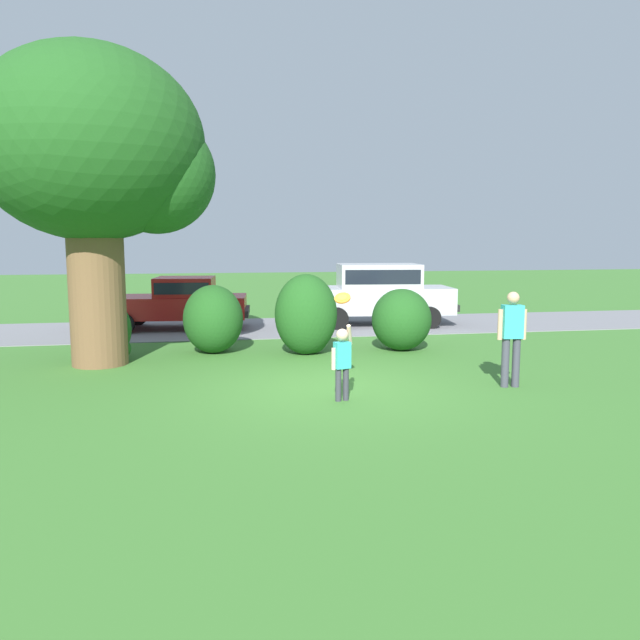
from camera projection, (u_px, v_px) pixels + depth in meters
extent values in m
plane|color=#3D752D|center=(329.00, 387.00, 11.22)|extent=(80.00, 80.00, 0.00)
cube|color=slate|center=(281.00, 327.00, 18.85)|extent=(28.00, 4.40, 0.02)
cylinder|color=brown|center=(97.00, 290.00, 13.07)|extent=(1.16, 1.16, 3.21)
ellipsoid|color=#1E511C|center=(90.00, 144.00, 12.68)|extent=(4.67, 4.67, 3.97)
ellipsoid|color=#1E511C|center=(156.00, 174.00, 12.98)|extent=(2.50, 2.50, 2.50)
ellipsoid|color=#1E511C|center=(71.00, 178.00, 13.73)|extent=(2.59, 2.59, 2.59)
ellipsoid|color=#1E511C|center=(109.00, 329.00, 13.94)|extent=(0.98, 0.84, 1.31)
ellipsoid|color=#1E511C|center=(119.00, 349.00, 13.81)|extent=(0.53, 0.53, 0.47)
ellipsoid|color=#1E511C|center=(213.00, 319.00, 14.54)|extent=(1.40, 1.42, 1.61)
ellipsoid|color=#1E511C|center=(213.00, 336.00, 14.83)|extent=(0.83, 0.83, 0.75)
ellipsoid|color=#1E511C|center=(306.00, 314.00, 14.35)|extent=(1.46, 1.24, 1.88)
ellipsoid|color=#1E511C|center=(311.00, 338.00, 14.50)|extent=(0.79, 0.79, 0.71)
ellipsoid|color=#1E511C|center=(401.00, 320.00, 14.90)|extent=(1.44, 1.42, 1.50)
cube|color=maroon|center=(175.00, 307.00, 18.43)|extent=(4.35, 2.22, 0.64)
cube|color=maroon|center=(185.00, 287.00, 18.38)|extent=(1.82, 1.77, 0.56)
cube|color=black|center=(185.00, 287.00, 18.38)|extent=(1.69, 1.77, 0.34)
cylinder|color=black|center=(124.00, 324.00, 17.44)|extent=(0.62, 0.27, 0.60)
cylinder|color=black|center=(138.00, 316.00, 19.30)|extent=(0.62, 0.27, 0.60)
cylinder|color=black|center=(217.00, 323.00, 17.66)|extent=(0.62, 0.27, 0.60)
cylinder|color=black|center=(221.00, 315.00, 19.52)|extent=(0.62, 0.27, 0.60)
cube|color=black|center=(102.00, 313.00, 18.27)|extent=(0.28, 1.75, 0.20)
cube|color=black|center=(247.00, 311.00, 18.63)|extent=(0.28, 1.75, 0.20)
cube|color=silver|center=(378.00, 300.00, 19.26)|extent=(4.66, 2.27, 0.80)
cube|color=silver|center=(379.00, 276.00, 19.16)|extent=(2.62, 1.86, 0.72)
cube|color=black|center=(379.00, 276.00, 19.16)|extent=(2.43, 1.86, 0.43)
cylinder|color=black|center=(337.00, 319.00, 18.28)|extent=(0.70, 0.29, 0.68)
cylinder|color=black|center=(331.00, 311.00, 20.14)|extent=(0.70, 0.29, 0.68)
cylinder|color=black|center=(429.00, 318.00, 18.50)|extent=(0.70, 0.29, 0.68)
cylinder|color=black|center=(415.00, 311.00, 20.36)|extent=(0.70, 0.29, 0.68)
cube|color=black|center=(305.00, 307.00, 19.11)|extent=(0.29, 1.75, 0.20)
cube|color=black|center=(450.00, 306.00, 19.46)|extent=(0.29, 1.75, 0.20)
cylinder|color=#383842|center=(338.00, 385.00, 10.21)|extent=(0.10, 0.10, 0.55)
cylinder|color=#383842|center=(346.00, 384.00, 10.27)|extent=(0.10, 0.10, 0.55)
cube|color=#33B2B2|center=(342.00, 355.00, 10.18)|extent=(0.29, 0.22, 0.44)
sphere|color=beige|center=(342.00, 335.00, 10.14)|extent=(0.20, 0.20, 0.20)
cylinder|color=beige|center=(349.00, 335.00, 10.25)|extent=(0.17, 0.27, 0.39)
cylinder|color=beige|center=(334.00, 359.00, 10.12)|extent=(0.07, 0.07, 0.36)
cylinder|color=orange|center=(342.00, 298.00, 10.59)|extent=(0.32, 0.25, 0.24)
cylinder|color=yellow|center=(342.00, 298.00, 10.59)|extent=(0.18, 0.15, 0.14)
cylinder|color=#3F3F4C|center=(505.00, 363.00, 11.18)|extent=(0.14, 0.14, 0.90)
cylinder|color=#3F3F4C|center=(516.00, 362.00, 11.19)|extent=(0.14, 0.14, 0.90)
cube|color=#33B2B2|center=(512.00, 322.00, 11.09)|extent=(0.38, 0.26, 0.60)
sphere|color=tan|center=(513.00, 298.00, 11.03)|extent=(0.22, 0.22, 0.22)
cylinder|color=tan|center=(500.00, 324.00, 11.08)|extent=(0.09, 0.09, 0.55)
cylinder|color=tan|center=(524.00, 324.00, 11.11)|extent=(0.09, 0.09, 0.55)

